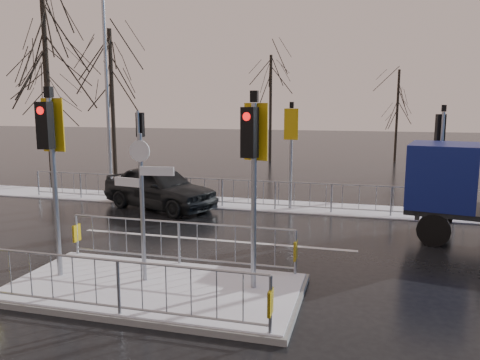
% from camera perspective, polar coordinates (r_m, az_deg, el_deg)
% --- Properties ---
extents(ground, '(120.00, 120.00, 0.00)m').
position_cam_1_polar(ground, '(10.00, -10.45, -13.23)').
color(ground, black).
rests_on(ground, ground).
extents(snow_verge, '(30.00, 2.00, 0.04)m').
position_cam_1_polar(snow_verge, '(17.80, 1.48, -2.99)').
color(snow_verge, white).
rests_on(snow_verge, ground).
extents(lane_markings, '(8.00, 11.38, 0.01)m').
position_cam_1_polar(lane_markings, '(9.73, -11.31, -13.91)').
color(lane_markings, silver).
rests_on(lane_markings, ground).
extents(traffic_island, '(6.00, 3.04, 4.15)m').
position_cam_1_polar(traffic_island, '(9.88, -10.55, -11.10)').
color(traffic_island, slate).
rests_on(traffic_island, ground).
extents(far_kerb_fixtures, '(18.00, 0.65, 3.83)m').
position_cam_1_polar(far_kerb_fixtures, '(17.06, 2.05, -0.12)').
color(far_kerb_fixtures, gray).
rests_on(far_kerb_fixtures, ground).
extents(car_far_lane, '(4.92, 3.33, 1.55)m').
position_cam_1_polar(car_far_lane, '(17.35, -9.79, -0.90)').
color(car_far_lane, black).
rests_on(car_far_lane, ground).
extents(flatbed_truck, '(6.13, 3.17, 2.71)m').
position_cam_1_polar(flatbed_truck, '(14.41, 26.66, -1.16)').
color(flatbed_truck, black).
rests_on(flatbed_truck, ground).
extents(tree_near_a, '(4.75, 4.75, 8.97)m').
position_cam_1_polar(tree_near_a, '(24.30, -22.61, 14.04)').
color(tree_near_a, black).
rests_on(tree_near_a, ground).
extents(tree_near_b, '(4.00, 4.00, 7.55)m').
position_cam_1_polar(tree_near_b, '(24.09, -15.42, 12.15)').
color(tree_near_b, black).
rests_on(tree_near_b, ground).
extents(tree_near_c, '(3.50, 3.50, 6.61)m').
position_cam_1_polar(tree_near_c, '(27.39, -22.56, 10.05)').
color(tree_near_c, black).
rests_on(tree_near_c, ground).
extents(tree_far_a, '(3.75, 3.75, 7.08)m').
position_cam_1_polar(tree_far_a, '(30.93, 3.76, 11.15)').
color(tree_far_a, black).
rests_on(tree_far_a, ground).
extents(tree_far_b, '(3.25, 3.25, 6.14)m').
position_cam_1_polar(tree_far_b, '(32.38, 18.70, 9.47)').
color(tree_far_b, black).
rests_on(tree_far_b, ground).
extents(street_lamp_left, '(1.25, 0.18, 8.20)m').
position_cam_1_polar(street_lamp_left, '(20.68, -15.77, 10.85)').
color(street_lamp_left, gray).
rests_on(street_lamp_left, ground).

